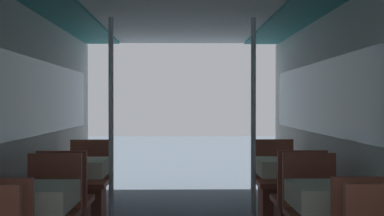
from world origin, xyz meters
The scene contains 9 objects.
wall_right centered at (1.39, 2.58, 1.12)m, with size 0.05×7.96×2.16m.
dining_table_left_1 centered at (-1.03, 2.39, 0.64)m, with size 0.57×0.57×0.76m.
dining_table_left_2 centered at (-1.03, 4.03, 0.64)m, with size 0.57×0.57×0.76m.
chair_left_far_2 centered at (-1.03, 4.56, 0.29)m, with size 0.43×0.43×0.91m.
support_pole_left_2 centered at (-0.70, 4.03, 1.08)m, with size 0.05×0.05×2.16m.
dining_table_right_1 centered at (1.03, 2.39, 0.64)m, with size 0.57×0.57×0.76m.
dining_table_right_2 centered at (1.03, 4.03, 0.64)m, with size 0.57×0.57×0.76m.
chair_right_far_2 centered at (1.03, 4.56, 0.29)m, with size 0.43×0.43×0.91m.
support_pole_right_2 centered at (0.70, 4.03, 1.08)m, with size 0.05×0.05×2.16m.
Camera 1 is at (-0.01, -1.23, 1.31)m, focal length 50.00 mm.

